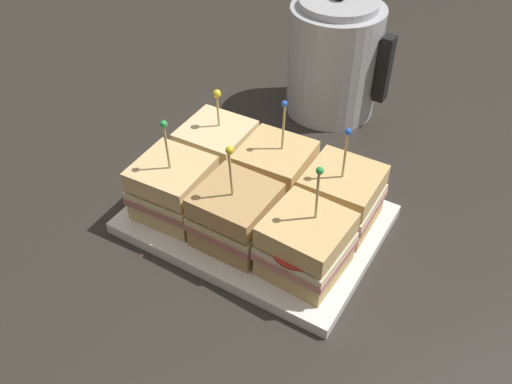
% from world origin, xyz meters
% --- Properties ---
extents(ground_plane, '(6.00, 6.00, 0.00)m').
position_xyz_m(ground_plane, '(0.00, 0.00, 0.00)').
color(ground_plane, '#2D2823').
extents(serving_platter, '(0.34, 0.25, 0.02)m').
position_xyz_m(serving_platter, '(0.00, 0.00, 0.01)').
color(serving_platter, white).
rests_on(serving_platter, ground_plane).
extents(sandwich_front_left, '(0.10, 0.10, 0.16)m').
position_xyz_m(sandwich_front_left, '(-0.10, -0.05, 0.06)').
color(sandwich_front_left, '#DBB77A').
rests_on(sandwich_front_left, serving_platter).
extents(sandwich_front_center, '(0.10, 0.10, 0.16)m').
position_xyz_m(sandwich_front_center, '(-0.00, -0.05, 0.06)').
color(sandwich_front_center, tan).
rests_on(sandwich_front_center, serving_platter).
extents(sandwich_front_right, '(0.11, 0.11, 0.16)m').
position_xyz_m(sandwich_front_right, '(0.10, -0.05, 0.06)').
color(sandwich_front_right, tan).
rests_on(sandwich_front_right, serving_platter).
extents(sandwich_back_left, '(0.10, 0.10, 0.14)m').
position_xyz_m(sandwich_back_left, '(-0.10, 0.05, 0.06)').
color(sandwich_back_left, beige).
rests_on(sandwich_back_left, serving_platter).
extents(sandwich_back_center, '(0.10, 0.10, 0.16)m').
position_xyz_m(sandwich_back_center, '(-0.00, 0.05, 0.06)').
color(sandwich_back_center, tan).
rests_on(sandwich_back_center, serving_platter).
extents(sandwich_back_right, '(0.10, 0.10, 0.16)m').
position_xyz_m(sandwich_back_right, '(0.10, 0.05, 0.06)').
color(sandwich_back_right, tan).
rests_on(sandwich_back_right, serving_platter).
extents(kettle_steel, '(0.18, 0.16, 0.23)m').
position_xyz_m(kettle_steel, '(-0.04, 0.34, 0.10)').
color(kettle_steel, '#B7BABF').
rests_on(kettle_steel, ground_plane).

